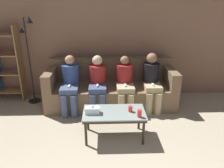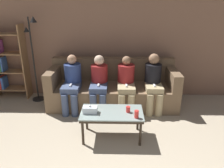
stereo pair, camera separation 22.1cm
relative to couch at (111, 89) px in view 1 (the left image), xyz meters
The scene contains 11 objects.
wall_back 1.10m from the couch, 90.00° to the left, with size 12.00×0.06×2.60m.
couch is the anchor object (origin of this frame).
coffee_table 1.24m from the couch, 89.40° to the right, with size 0.97×0.54×0.46m.
cup_near_left 1.48m from the couch, 74.91° to the right, with size 0.06×0.06×0.12m.
cup_near_right 1.28m from the couch, 77.91° to the right, with size 0.07×0.07×0.09m.
tissue_box 1.33m from the couch, 104.15° to the right, with size 0.22×0.12×0.13m.
standing_lamp 1.83m from the couch, behind, with size 0.31×0.26×1.79m.
seated_person_left_end 0.87m from the couch, 163.83° to the right, with size 0.33×0.69×1.09m.
seated_person_mid_left 0.43m from the couch, 139.60° to the right, with size 0.33×0.67×1.08m.
seated_person_mid_right 0.43m from the couch, 40.82° to the right, with size 0.33×0.67×1.07m.
seated_person_right_end 0.88m from the couch, 15.14° to the right, with size 0.32×0.64×1.12m.
Camera 1 is at (-0.13, -0.68, 2.08)m, focal length 35.00 mm.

